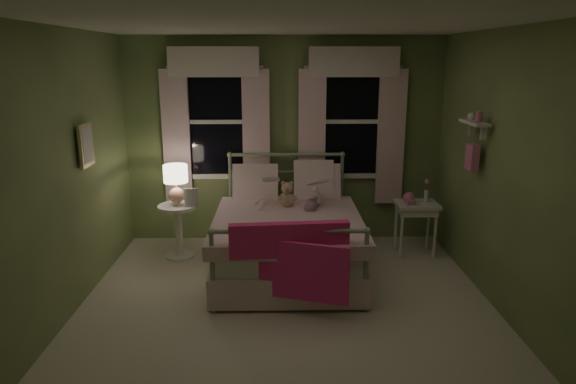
{
  "coord_description": "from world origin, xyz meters",
  "views": [
    {
      "loc": [
        -0.07,
        -4.39,
        2.32
      ],
      "look_at": [
        0.03,
        0.67,
        1.0
      ],
      "focal_mm": 32.0,
      "sensor_mm": 36.0,
      "label": 1
    }
  ],
  "objects_px": {
    "teddy_bear": "(287,196)",
    "nightstand_left": "(178,224)",
    "table_lamp": "(176,180)",
    "nightstand_right": "(416,211)",
    "child_right": "(311,179)",
    "child_left": "(263,183)",
    "bed": "(288,238)"
  },
  "relations": [
    {
      "from": "child_left",
      "to": "nightstand_right",
      "type": "xyz_separation_m",
      "value": [
        1.84,
        0.03,
        -0.36
      ]
    },
    {
      "from": "child_left",
      "to": "teddy_bear",
      "type": "bearing_deg",
      "value": 156.7
    },
    {
      "from": "child_left",
      "to": "nightstand_right",
      "type": "bearing_deg",
      "value": -172.82
    },
    {
      "from": "child_left",
      "to": "nightstand_left",
      "type": "height_order",
      "value": "child_left"
    },
    {
      "from": "teddy_bear",
      "to": "nightstand_left",
      "type": "xyz_separation_m",
      "value": [
        -1.29,
        0.14,
        -0.37
      ]
    },
    {
      "from": "child_left",
      "to": "table_lamp",
      "type": "xyz_separation_m",
      "value": [
        -1.01,
        -0.02,
        0.05
      ]
    },
    {
      "from": "table_lamp",
      "to": "bed",
      "type": "bearing_deg",
      "value": -17.79
    },
    {
      "from": "nightstand_left",
      "to": "nightstand_right",
      "type": "xyz_separation_m",
      "value": [
        2.85,
        0.05,
        0.13
      ]
    },
    {
      "from": "bed",
      "to": "table_lamp",
      "type": "bearing_deg",
      "value": 162.21
    },
    {
      "from": "nightstand_left",
      "to": "nightstand_right",
      "type": "height_order",
      "value": "same"
    },
    {
      "from": "bed",
      "to": "child_right",
      "type": "xyz_separation_m",
      "value": [
        0.27,
        0.43,
        0.58
      ]
    },
    {
      "from": "child_left",
      "to": "teddy_bear",
      "type": "relative_size",
      "value": 2.18
    },
    {
      "from": "child_left",
      "to": "teddy_bear",
      "type": "distance_m",
      "value": 0.34
    },
    {
      "from": "teddy_bear",
      "to": "nightstand_left",
      "type": "height_order",
      "value": "teddy_bear"
    },
    {
      "from": "table_lamp",
      "to": "nightstand_right",
      "type": "height_order",
      "value": "table_lamp"
    },
    {
      "from": "bed",
      "to": "nightstand_right",
      "type": "bearing_deg",
      "value": 16.67
    },
    {
      "from": "nightstand_right",
      "to": "bed",
      "type": "bearing_deg",
      "value": -163.33
    },
    {
      "from": "table_lamp",
      "to": "child_right",
      "type": "bearing_deg",
      "value": 0.63
    },
    {
      "from": "child_right",
      "to": "table_lamp",
      "type": "distance_m",
      "value": 1.57
    },
    {
      "from": "teddy_bear",
      "to": "child_left",
      "type": "bearing_deg",
      "value": 150.5
    },
    {
      "from": "child_left",
      "to": "bed",
      "type": "bearing_deg",
      "value": 129.61
    },
    {
      "from": "nightstand_right",
      "to": "nightstand_left",
      "type": "bearing_deg",
      "value": -179.02
    },
    {
      "from": "child_left",
      "to": "teddy_bear",
      "type": "xyz_separation_m",
      "value": [
        0.28,
        -0.16,
        -0.12
      ]
    },
    {
      "from": "child_right",
      "to": "teddy_bear",
      "type": "distance_m",
      "value": 0.36
    },
    {
      "from": "bed",
      "to": "table_lamp",
      "type": "xyz_separation_m",
      "value": [
        -1.29,
        0.42,
        0.58
      ]
    },
    {
      "from": "child_left",
      "to": "nightstand_right",
      "type": "distance_m",
      "value": 1.87
    },
    {
      "from": "table_lamp",
      "to": "nightstand_right",
      "type": "xyz_separation_m",
      "value": [
        2.85,
        0.05,
        -0.4
      ]
    },
    {
      "from": "bed",
      "to": "teddy_bear",
      "type": "distance_m",
      "value": 0.5
    },
    {
      "from": "teddy_bear",
      "to": "nightstand_left",
      "type": "bearing_deg",
      "value": 173.75
    },
    {
      "from": "teddy_bear",
      "to": "nightstand_left",
      "type": "relative_size",
      "value": 0.48
    },
    {
      "from": "child_right",
      "to": "nightstand_left",
      "type": "xyz_separation_m",
      "value": [
        -1.57,
        -0.02,
        -0.54
      ]
    },
    {
      "from": "child_left",
      "to": "table_lamp",
      "type": "distance_m",
      "value": 1.01
    }
  ]
}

